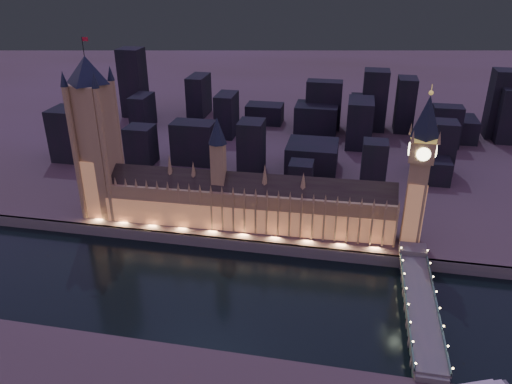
% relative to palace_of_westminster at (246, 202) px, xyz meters
% --- Properties ---
extents(ground_plane, '(2000.00, 2000.00, 0.00)m').
position_rel_palace_of_westminster_xyz_m(ground_plane, '(3.27, -61.74, -26.37)').
color(ground_plane, black).
rests_on(ground_plane, ground).
extents(north_bank, '(2000.00, 960.00, 8.00)m').
position_rel_palace_of_westminster_xyz_m(north_bank, '(3.27, 458.26, -22.37)').
color(north_bank, '#40342B').
rests_on(north_bank, ground).
extents(embankment_wall, '(2000.00, 2.50, 8.00)m').
position_rel_palace_of_westminster_xyz_m(embankment_wall, '(3.27, -20.74, -22.37)').
color(embankment_wall, '#535956').
rests_on(embankment_wall, ground).
extents(palace_of_westminster, '(202.00, 24.81, 78.00)m').
position_rel_palace_of_westminster_xyz_m(palace_of_westminster, '(0.00, 0.00, 0.00)').
color(palace_of_westminster, '#8E7650').
rests_on(palace_of_westminster, north_bank).
extents(victoria_tower, '(31.68, 31.68, 126.16)m').
position_rel_palace_of_westminster_xyz_m(victoria_tower, '(-106.73, 0.18, 44.33)').
color(victoria_tower, '#8E7650').
rests_on(victoria_tower, north_bank).
extents(elizabeth_tower, '(18.00, 18.00, 105.44)m').
position_rel_palace_of_westminster_xyz_m(elizabeth_tower, '(111.27, 0.18, 40.35)').
color(elizabeth_tower, '#8E7650').
rests_on(elizabeth_tower, north_bank).
extents(westminster_bridge, '(16.92, 113.00, 15.90)m').
position_rel_palace_of_westminster_xyz_m(westminster_bridge, '(112.31, -65.20, -20.37)').
color(westminster_bridge, '#535956').
rests_on(westminster_bridge, ground).
extents(city_backdrop, '(470.23, 215.63, 77.92)m').
position_rel_palace_of_westminster_xyz_m(city_backdrop, '(34.65, 185.57, 4.37)').
color(city_backdrop, black).
rests_on(city_backdrop, north_bank).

